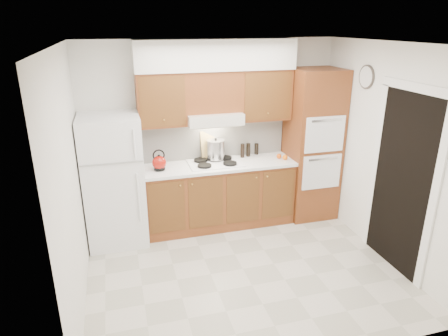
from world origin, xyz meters
name	(u,v)px	position (x,y,z in m)	size (l,w,h in m)	color
floor	(243,269)	(0.00, 0.00, 0.00)	(3.60, 3.60, 0.00)	beige
ceiling	(247,44)	(0.00, 0.00, 2.60)	(3.60, 3.60, 0.00)	white
wall_back	(212,133)	(0.00, 1.50, 1.30)	(3.60, 0.02, 2.60)	white
wall_left	(71,185)	(-1.80, 0.00, 1.30)	(0.02, 3.00, 2.60)	white
wall_right	(386,154)	(1.80, 0.00, 1.30)	(0.02, 3.00, 2.60)	white
fridge	(114,181)	(-1.41, 1.14, 0.86)	(0.75, 0.72, 1.72)	white
base_cabinets	(219,195)	(0.02, 1.20, 0.45)	(2.11, 0.60, 0.90)	brown
countertop	(219,165)	(0.03, 1.19, 0.92)	(2.13, 0.62, 0.04)	white
backsplash	(214,139)	(0.02, 1.49, 1.22)	(2.11, 0.03, 0.56)	white
oven_cabinet	(312,145)	(1.44, 1.18, 1.10)	(0.70, 0.65, 2.20)	brown
upper_cab_left	(161,99)	(-0.71, 1.33, 1.85)	(0.63, 0.33, 0.70)	brown
upper_cab_right	(264,94)	(0.72, 1.33, 1.85)	(0.73, 0.33, 0.70)	brown
range_hood	(214,118)	(-0.02, 1.27, 1.57)	(0.75, 0.45, 0.15)	silver
upper_cab_over_hood	(212,91)	(-0.02, 1.33, 1.92)	(0.75, 0.33, 0.55)	brown
soffit	(216,55)	(0.03, 1.32, 2.40)	(2.13, 0.36, 0.40)	silver
cooktop	(215,163)	(-0.02, 1.21, 0.95)	(0.74, 0.50, 0.01)	white
doorway	(401,184)	(1.79, -0.35, 1.05)	(0.02, 0.90, 2.10)	black
wall_clock	(367,77)	(1.79, 0.55, 2.15)	(0.30, 0.30, 0.02)	#3F3833
kettle	(159,163)	(-0.81, 1.15, 1.04)	(0.19, 0.19, 0.19)	#9A130B
cutting_board	(211,145)	(-0.02, 1.45, 1.14)	(0.31, 0.02, 0.42)	tan
stock_pot	(216,150)	(0.02, 1.34, 1.10)	(0.25, 0.25, 0.26)	#B9B9BE
condiment_a	(242,151)	(0.43, 1.37, 1.04)	(0.06, 0.06, 0.20)	black
condiment_b	(248,150)	(0.53, 1.40, 1.04)	(0.06, 0.06, 0.19)	black
condiment_c	(257,149)	(0.67, 1.45, 1.02)	(0.06, 0.06, 0.16)	black
orange_near	(285,157)	(0.98, 1.09, 0.98)	(0.07, 0.07, 0.07)	orange
orange_far	(279,156)	(0.92, 1.17, 0.98)	(0.07, 0.07, 0.07)	#D5480B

